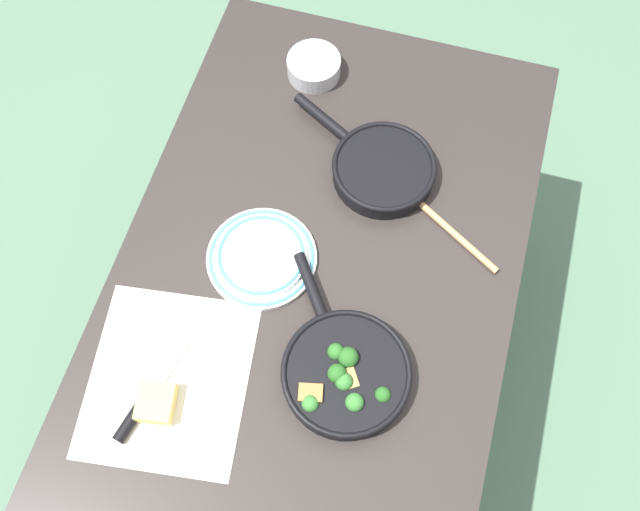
# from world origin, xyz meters

# --- Properties ---
(ground_plane) EXTENTS (14.00, 14.00, 0.00)m
(ground_plane) POSITION_xyz_m (0.00, 0.00, 0.00)
(ground_plane) COLOR #51755B
(dining_table_red) EXTENTS (1.29, 0.84, 0.72)m
(dining_table_red) POSITION_xyz_m (0.00, 0.00, 0.64)
(dining_table_red) COLOR #2D2826
(dining_table_red) RESTS_ON ground_plane
(skillet_broccoli) EXTENTS (0.35, 0.29, 0.07)m
(skillet_broccoli) POSITION_xyz_m (0.23, 0.12, 0.75)
(skillet_broccoli) COLOR black
(skillet_broccoli) RESTS_ON dining_table_red
(skillet_eggs) EXTENTS (0.26, 0.36, 0.05)m
(skillet_eggs) POSITION_xyz_m (-0.24, 0.07, 0.75)
(skillet_eggs) COLOR black
(skillet_eggs) RESTS_ON dining_table_red
(wooden_spoon) EXTENTS (0.20, 0.31, 0.02)m
(wooden_spoon) POSITION_xyz_m (-0.18, 0.18, 0.73)
(wooden_spoon) COLOR tan
(wooden_spoon) RESTS_ON dining_table_red
(parchment_sheet) EXTENTS (0.40, 0.36, 0.00)m
(parchment_sheet) POSITION_xyz_m (0.33, -0.22, 0.72)
(parchment_sheet) COLOR silver
(parchment_sheet) RESTS_ON dining_table_red
(grater_knife) EXTENTS (0.23, 0.08, 0.02)m
(grater_knife) POSITION_xyz_m (0.39, -0.25, 0.73)
(grater_knife) COLOR silver
(grater_knife) RESTS_ON dining_table_red
(cheese_block) EXTENTS (0.09, 0.08, 0.04)m
(cheese_block) POSITION_xyz_m (0.39, -0.22, 0.74)
(cheese_block) COLOR #EACC66
(cheese_block) RESTS_ON dining_table_red
(dinner_plate_stack) EXTENTS (0.23, 0.23, 0.03)m
(dinner_plate_stack) POSITION_xyz_m (0.03, -0.12, 0.73)
(dinner_plate_stack) COLOR white
(dinner_plate_stack) RESTS_ON dining_table_red
(prep_bowl_steel) EXTENTS (0.13, 0.13, 0.05)m
(prep_bowl_steel) POSITION_xyz_m (-0.47, -0.15, 0.74)
(prep_bowl_steel) COLOR #B7B7BC
(prep_bowl_steel) RESTS_ON dining_table_red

